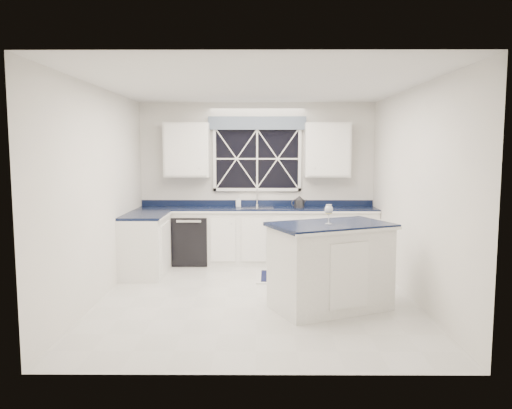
{
  "coord_description": "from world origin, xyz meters",
  "views": [
    {
      "loc": [
        0.03,
        -6.31,
        1.92
      ],
      "look_at": [
        -0.01,
        0.4,
        1.17
      ],
      "focal_mm": 35.0,
      "sensor_mm": 36.0,
      "label": 1
    }
  ],
  "objects_px": {
    "wine_glass": "(329,211)",
    "soap_bottle": "(238,201)",
    "island": "(330,266)",
    "faucet": "(257,197)",
    "kettle": "(299,202)",
    "dishwasher": "(192,239)"
  },
  "relations": [
    {
      "from": "faucet",
      "to": "wine_glass",
      "type": "bearing_deg",
      "value": -72.1
    },
    {
      "from": "wine_glass",
      "to": "faucet",
      "type": "bearing_deg",
      "value": 107.9
    },
    {
      "from": "dishwasher",
      "to": "wine_glass",
      "type": "distance_m",
      "value": 3.23
    },
    {
      "from": "island",
      "to": "wine_glass",
      "type": "distance_m",
      "value": 0.68
    },
    {
      "from": "wine_glass",
      "to": "soap_bottle",
      "type": "height_order",
      "value": "wine_glass"
    },
    {
      "from": "wine_glass",
      "to": "soap_bottle",
      "type": "distance_m",
      "value": 2.87
    },
    {
      "from": "faucet",
      "to": "kettle",
      "type": "xyz_separation_m",
      "value": [
        0.71,
        -0.14,
        -0.07
      ]
    },
    {
      "from": "island",
      "to": "soap_bottle",
      "type": "relative_size",
      "value": 8.8
    },
    {
      "from": "island",
      "to": "soap_bottle",
      "type": "height_order",
      "value": "soap_bottle"
    },
    {
      "from": "kettle",
      "to": "soap_bottle",
      "type": "xyz_separation_m",
      "value": [
        -1.03,
        0.12,
        0.0
      ]
    },
    {
      "from": "wine_glass",
      "to": "soap_bottle",
      "type": "bearing_deg",
      "value": 114.17
    },
    {
      "from": "faucet",
      "to": "island",
      "type": "relative_size",
      "value": 0.19
    },
    {
      "from": "dishwasher",
      "to": "island",
      "type": "distance_m",
      "value": 3.12
    },
    {
      "from": "dishwasher",
      "to": "soap_bottle",
      "type": "distance_m",
      "value": 1.01
    },
    {
      "from": "dishwasher",
      "to": "faucet",
      "type": "distance_m",
      "value": 1.31
    },
    {
      "from": "island",
      "to": "kettle",
      "type": "height_order",
      "value": "kettle"
    },
    {
      "from": "island",
      "to": "soap_bottle",
      "type": "bearing_deg",
      "value": 91.52
    },
    {
      "from": "island",
      "to": "wine_glass",
      "type": "bearing_deg",
      "value": -150.78
    },
    {
      "from": "faucet",
      "to": "soap_bottle",
      "type": "bearing_deg",
      "value": -175.58
    },
    {
      "from": "island",
      "to": "wine_glass",
      "type": "xyz_separation_m",
      "value": [
        -0.03,
        -0.05,
        0.67
      ]
    },
    {
      "from": "kettle",
      "to": "soap_bottle",
      "type": "bearing_deg",
      "value": 155.43
    },
    {
      "from": "dishwasher",
      "to": "wine_glass",
      "type": "relative_size",
      "value": 3.57
    }
  ]
}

